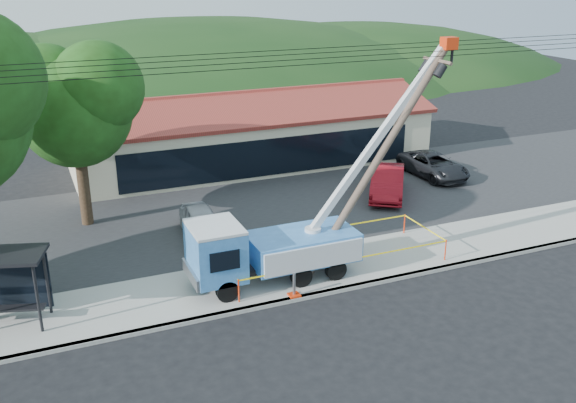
{
  "coord_description": "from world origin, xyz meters",
  "views": [
    {
      "loc": [
        -9.33,
        -17.68,
        12.08
      ],
      "look_at": [
        0.3,
        5.0,
        2.92
      ],
      "focal_mm": 40.0,
      "sensor_mm": 36.0,
      "label": 1
    }
  ],
  "objects_px": {
    "car_dark": "(432,178)",
    "utility_truck": "(271,245)",
    "car_silver": "(202,237)",
    "bus_shelter": "(6,271)",
    "car_red": "(386,198)",
    "leaning_pole": "(384,149)"
  },
  "relations": [
    {
      "from": "car_dark",
      "to": "utility_truck",
      "type": "bearing_deg",
      "value": -150.29
    },
    {
      "from": "utility_truck",
      "to": "leaning_pole",
      "type": "distance_m",
      "value": 5.97
    },
    {
      "from": "leaning_pole",
      "to": "car_silver",
      "type": "xyz_separation_m",
      "value": [
        -6.2,
        5.69,
        -5.08
      ]
    },
    {
      "from": "car_dark",
      "to": "car_red",
      "type": "bearing_deg",
      "value": -158.49
    },
    {
      "from": "car_silver",
      "to": "car_red",
      "type": "distance_m",
      "value": 10.91
    },
    {
      "from": "bus_shelter",
      "to": "leaning_pole",
      "type": "bearing_deg",
      "value": 14.18
    },
    {
      "from": "utility_truck",
      "to": "bus_shelter",
      "type": "distance_m",
      "value": 9.63
    },
    {
      "from": "car_dark",
      "to": "leaning_pole",
      "type": "bearing_deg",
      "value": -137.9
    },
    {
      "from": "bus_shelter",
      "to": "utility_truck",
      "type": "bearing_deg",
      "value": 13.49
    },
    {
      "from": "bus_shelter",
      "to": "car_red",
      "type": "bearing_deg",
      "value": 35.14
    },
    {
      "from": "bus_shelter",
      "to": "car_dark",
      "type": "bearing_deg",
      "value": 36.31
    },
    {
      "from": "car_silver",
      "to": "car_red",
      "type": "height_order",
      "value": "car_red"
    },
    {
      "from": "utility_truck",
      "to": "car_dark",
      "type": "distance_m",
      "value": 16.53
    },
    {
      "from": "leaning_pole",
      "to": "car_dark",
      "type": "bearing_deg",
      "value": 44.7
    },
    {
      "from": "car_silver",
      "to": "car_dark",
      "type": "relative_size",
      "value": 0.8
    },
    {
      "from": "bus_shelter",
      "to": "car_red",
      "type": "distance_m",
      "value": 20.21
    },
    {
      "from": "utility_truck",
      "to": "car_dark",
      "type": "xyz_separation_m",
      "value": [
        13.9,
        8.79,
        -1.65
      ]
    },
    {
      "from": "utility_truck",
      "to": "car_silver",
      "type": "relative_size",
      "value": 2.8
    },
    {
      "from": "car_silver",
      "to": "utility_truck",
      "type": "bearing_deg",
      "value": -72.73
    },
    {
      "from": "car_silver",
      "to": "bus_shelter",
      "type": "bearing_deg",
      "value": -145.23
    },
    {
      "from": "bus_shelter",
      "to": "car_silver",
      "type": "relative_size",
      "value": 0.79
    },
    {
      "from": "bus_shelter",
      "to": "car_dark",
      "type": "xyz_separation_m",
      "value": [
        23.5,
        8.18,
        -2.12
      ]
    }
  ]
}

